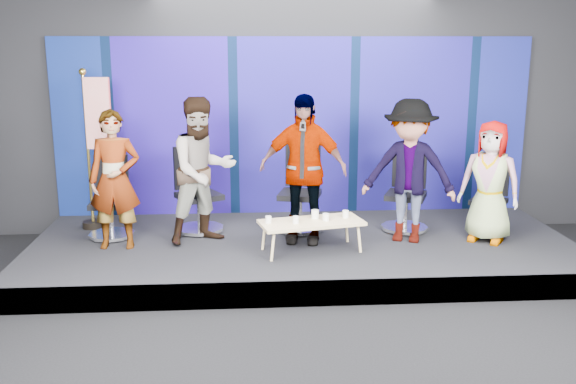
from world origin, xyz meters
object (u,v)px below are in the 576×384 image
mug_c (315,214)px  flag_stand (95,145)px  panelist_a (115,180)px  panelist_e (490,182)px  panelist_c (303,169)px  mug_b (296,220)px  chair_c (300,202)px  panelist_d (409,171)px  panelist_b (203,171)px  mug_e (346,214)px  chair_a (111,211)px  chair_d (406,203)px  mug_a (268,220)px  coffee_table (311,223)px  mug_d (326,217)px  chair_e (489,208)px  chair_b (198,204)px

mug_c → flag_stand: (-2.87, 1.10, 0.72)m
panelist_a → panelist_e: bearing=-0.8°
panelist_c → mug_b: 0.74m
chair_c → panelist_d: bearing=-8.5°
panelist_a → panelist_b: 1.08m
chair_c → mug_e: 0.95m
chair_a → mug_b: bearing=-20.8°
chair_d → panelist_a: bearing=-149.7°
chair_d → panelist_d: bearing=-79.8°
panelist_d → flag_stand: bearing=-169.3°
panelist_a → chair_d: bearing=7.7°
mug_a → coffee_table: bearing=5.6°
chair_c → coffee_table: chair_c is taller
chair_a → chair_c: bearing=2.8°
panelist_d → mug_a: bearing=-144.7°
panelist_b → chair_c: bearing=-9.5°
chair_c → mug_d: 0.96m
mug_d → flag_stand: bearing=158.0°
chair_d → flag_stand: 4.30m
chair_a → panelist_a: panelist_a is taller
chair_a → chair_e: 5.09m
mug_c → mug_a: bearing=-164.3°
chair_e → coffee_table: chair_e is taller
panelist_b → panelist_e: 3.67m
chair_a → coffee_table: (2.58, -0.81, 0.00)m
panelist_a → mug_c: size_ratio=16.06×
panelist_e → chair_b: bearing=-155.9°
panelist_a → mug_d: bearing=-7.4°
panelist_b → panelist_c: 1.27m
panelist_d → mug_e: bearing=-142.1°
mug_e → mug_b: bearing=-161.4°
panelist_c → mug_e: panelist_c is taller
panelist_b → flag_stand: flag_stand is taller
panelist_a → chair_c: panelist_a is taller
panelist_d → mug_e: (-0.84, -0.23, -0.49)m
panelist_e → coffee_table: bearing=-138.3°
panelist_a → panelist_d: (3.69, 0.03, 0.05)m
chair_d → mug_c: bearing=-128.3°
chair_e → flag_stand: size_ratio=0.44×
chair_c → chair_e: size_ratio=1.22×
mug_e → panelist_d: bearing=15.4°
chair_c → panelist_d: panelist_d is taller
chair_c → mug_b: chair_c is taller
chair_e → chair_d: bearing=-151.2°
chair_c → panelist_b: bearing=-146.3°
chair_e → panelist_e: panelist_e is taller
chair_c → mug_c: (0.11, -0.82, 0.05)m
panelist_e → mug_c: 2.29m
panelist_a → panelist_e: size_ratio=1.11×
mug_a → mug_e: size_ratio=0.95×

